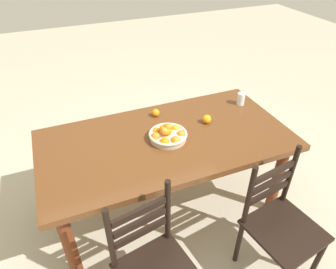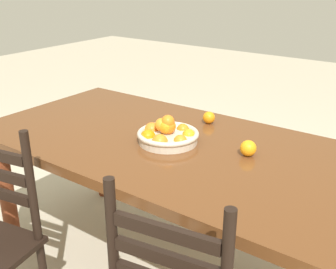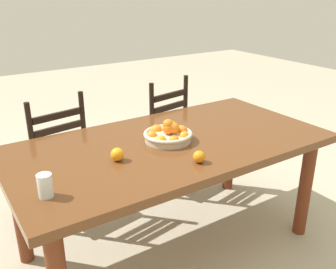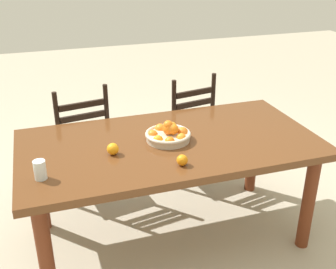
# 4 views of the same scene
# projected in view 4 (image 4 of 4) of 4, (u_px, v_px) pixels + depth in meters

# --- Properties ---
(ground_plane) EXTENTS (12.00, 12.00, 0.00)m
(ground_plane) POSITION_uv_depth(u_px,v_px,m) (170.00, 235.00, 2.99)
(ground_plane) COLOR #B6AB94
(dining_table) EXTENTS (1.92, 0.98, 0.76)m
(dining_table) POSITION_uv_depth(u_px,v_px,m) (170.00, 154.00, 2.71)
(dining_table) COLOR brown
(dining_table) RESTS_ON ground
(chair_near_window) EXTENTS (0.50, 0.50, 0.95)m
(chair_near_window) POSITION_uv_depth(u_px,v_px,m) (185.00, 128.00, 3.59)
(chair_near_window) COLOR black
(chair_near_window) RESTS_ON ground
(chair_by_cabinet) EXTENTS (0.50, 0.50, 0.95)m
(chair_by_cabinet) POSITION_uv_depth(u_px,v_px,m) (80.00, 141.00, 3.36)
(chair_by_cabinet) COLOR black
(chair_by_cabinet) RESTS_ON ground
(fruit_bowl) EXTENTS (0.30, 0.30, 0.14)m
(fruit_bowl) POSITION_uv_depth(u_px,v_px,m) (169.00, 134.00, 2.67)
(fruit_bowl) COLOR beige
(fruit_bowl) RESTS_ON dining_table
(orange_loose_0) EXTENTS (0.07, 0.07, 0.07)m
(orange_loose_0) POSITION_uv_depth(u_px,v_px,m) (182.00, 160.00, 2.37)
(orange_loose_0) COLOR orange
(orange_loose_0) RESTS_ON dining_table
(orange_loose_1) EXTENTS (0.07, 0.07, 0.07)m
(orange_loose_1) POSITION_uv_depth(u_px,v_px,m) (113.00, 149.00, 2.49)
(orange_loose_1) COLOR orange
(orange_loose_1) RESTS_ON dining_table
(drinking_glass) EXTENTS (0.07, 0.07, 0.11)m
(drinking_glass) POSITION_uv_depth(u_px,v_px,m) (40.00, 170.00, 2.22)
(drinking_glass) COLOR silver
(drinking_glass) RESTS_ON dining_table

